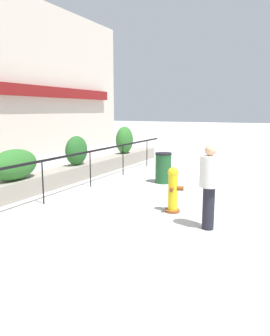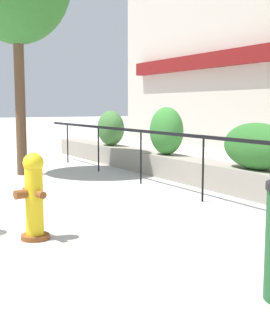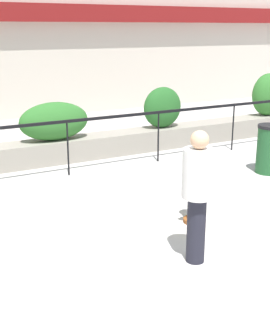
{
  "view_description": "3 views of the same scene",
  "coord_description": "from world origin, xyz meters",
  "px_view_note": "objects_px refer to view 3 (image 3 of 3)",
  "views": [
    {
      "loc": [
        -6.26,
        -0.87,
        2.38
      ],
      "look_at": [
        1.41,
        2.96,
        0.87
      ],
      "focal_mm": 35.0,
      "sensor_mm": 36.0,
      "label": 1
    },
    {
      "loc": [
        6.37,
        0.02,
        1.64
      ],
      "look_at": [
        0.33,
        3.38,
        0.72
      ],
      "focal_mm": 50.0,
      "sensor_mm": 36.0,
      "label": 2
    },
    {
      "loc": [
        -3.23,
        -3.76,
        2.91
      ],
      "look_at": [
        0.11,
        2.3,
        0.82
      ],
      "focal_mm": 50.0,
      "sensor_mm": 36.0,
      "label": 3
    }
  ],
  "objects_px": {
    "pedestrian": "(198,189)",
    "fire_hydrant": "(196,189)",
    "hedge_bush_4": "(268,94)",
    "trash_bin": "(270,149)",
    "hedge_bush_3": "(162,107)",
    "hedge_bush_2": "(54,121)"
  },
  "relations": [
    {
      "from": "hedge_bush_3",
      "to": "trash_bin",
      "type": "distance_m",
      "value": 3.08
    },
    {
      "from": "pedestrian",
      "to": "hedge_bush_4",
      "type": "bearing_deg",
      "value": 40.1
    },
    {
      "from": "pedestrian",
      "to": "fire_hydrant",
      "type": "bearing_deg",
      "value": 54.19
    },
    {
      "from": "hedge_bush_4",
      "to": "fire_hydrant",
      "type": "xyz_separation_m",
      "value": [
        -5.61,
        -4.32,
        -0.54
      ]
    },
    {
      "from": "pedestrian",
      "to": "trash_bin",
      "type": "height_order",
      "value": "pedestrian"
    },
    {
      "from": "fire_hydrant",
      "to": "trash_bin",
      "type": "relative_size",
      "value": 1.07
    },
    {
      "from": "fire_hydrant",
      "to": "trash_bin",
      "type": "xyz_separation_m",
      "value": [
        2.87,
        1.38,
        -0.04
      ]
    },
    {
      "from": "hedge_bush_3",
      "to": "trash_bin",
      "type": "height_order",
      "value": "hedge_bush_3"
    },
    {
      "from": "hedge_bush_2",
      "to": "fire_hydrant",
      "type": "height_order",
      "value": "hedge_bush_2"
    },
    {
      "from": "trash_bin",
      "to": "hedge_bush_2",
      "type": "bearing_deg",
      "value": 140.68
    },
    {
      "from": "hedge_bush_2",
      "to": "trash_bin",
      "type": "distance_m",
      "value": 4.65
    },
    {
      "from": "hedge_bush_2",
      "to": "trash_bin",
      "type": "relative_size",
      "value": 1.57
    },
    {
      "from": "hedge_bush_2",
      "to": "hedge_bush_4",
      "type": "relative_size",
      "value": 1.33
    },
    {
      "from": "hedge_bush_3",
      "to": "pedestrian",
      "type": "bearing_deg",
      "value": -118.0
    },
    {
      "from": "fire_hydrant",
      "to": "pedestrian",
      "type": "xyz_separation_m",
      "value": [
        -0.74,
        -1.03,
        0.44
      ]
    },
    {
      "from": "hedge_bush_4",
      "to": "trash_bin",
      "type": "height_order",
      "value": "hedge_bush_4"
    },
    {
      "from": "hedge_bush_3",
      "to": "pedestrian",
      "type": "height_order",
      "value": "pedestrian"
    },
    {
      "from": "hedge_bush_4",
      "to": "hedge_bush_2",
      "type": "bearing_deg",
      "value": 180.0
    },
    {
      "from": "pedestrian",
      "to": "hedge_bush_3",
      "type": "bearing_deg",
      "value": 62.0
    },
    {
      "from": "hedge_bush_4",
      "to": "pedestrian",
      "type": "xyz_separation_m",
      "value": [
        -6.35,
        -5.35,
        -0.1
      ]
    },
    {
      "from": "hedge_bush_4",
      "to": "fire_hydrant",
      "type": "relative_size",
      "value": 1.1
    },
    {
      "from": "hedge_bush_2",
      "to": "fire_hydrant",
      "type": "bearing_deg",
      "value": -80.59
    }
  ]
}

